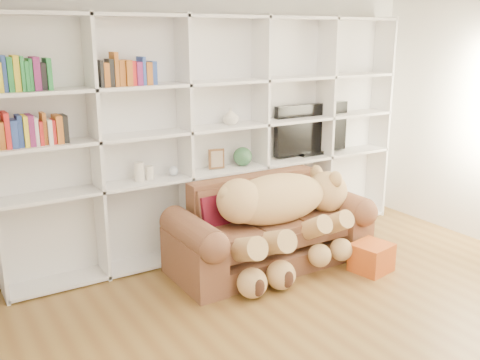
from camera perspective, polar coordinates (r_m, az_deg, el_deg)
floor at (r=4.19m, az=15.13°, el=-17.17°), size 5.00×5.00×0.00m
wall_back at (r=5.60m, az=-2.76°, el=6.47°), size 5.00×0.02×2.70m
bookshelf at (r=5.37m, az=-4.29°, el=5.59°), size 4.43×0.35×2.40m
sofa at (r=5.30m, az=3.08°, el=-5.63°), size 1.99×0.86×0.84m
teddy_bear at (r=5.10m, az=4.52°, el=-3.18°), size 1.61×0.85×0.93m
throw_pillow at (r=5.07m, az=-2.60°, el=-3.43°), size 0.33×0.19×0.33m
gift_box at (r=5.34m, az=13.86°, el=-8.01°), size 0.40×0.38×0.27m
tv at (r=6.17m, az=7.62°, el=5.33°), size 0.99×0.18×0.58m
picture_frame at (r=5.46m, az=-2.53°, el=2.27°), size 0.17×0.06×0.21m
green_vase at (r=5.62m, az=0.29°, el=2.52°), size 0.20×0.20×0.20m
figurine_tall at (r=5.12m, az=-10.70°, el=0.88°), size 0.11×0.11×0.18m
figurine_short at (r=5.16m, az=-9.63°, el=0.77°), size 0.09×0.09×0.13m
snow_globe at (r=5.26m, az=-7.12°, el=0.98°), size 0.10×0.10×0.10m
shelf_vase at (r=5.46m, az=-1.01°, el=6.80°), size 0.21×0.21×0.17m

